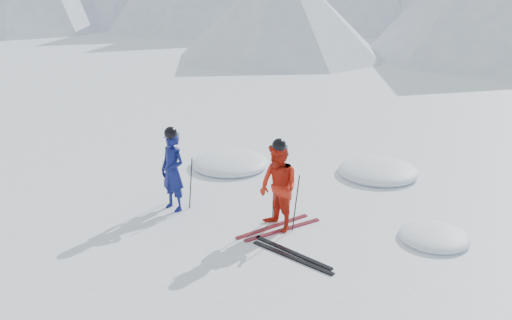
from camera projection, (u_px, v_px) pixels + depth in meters
The scene contains 12 objects.
ground at pixel (307, 242), 9.84m from camera, with size 160.00×160.00×0.00m, color white.
skier_blue at pixel (173, 171), 10.97m from camera, with size 0.61×0.40×1.66m, color #0E1454.
skier_red at pixel (278, 188), 10.09m from camera, with size 0.82×0.64×1.70m, color red.
pole_blue_left at pixel (169, 179), 11.35m from camera, with size 0.02×0.02×1.11m, color black.
pole_blue_right at pixel (191, 183), 11.09m from camera, with size 0.02×0.02×1.11m, color black.
pole_red_left at pixel (274, 194), 10.54m from camera, with size 0.02×0.02×1.13m, color black.
pole_red_right at pixel (296, 203), 10.11m from camera, with size 0.02×0.02×1.13m, color black.
ski_worn_left at pixel (273, 226), 10.43m from camera, with size 0.09×1.70×0.03m, color black.
ski_worn_right at pixel (283, 230), 10.29m from camera, with size 0.09×1.70×0.03m, color black.
ski_loose_a at pixel (292, 252), 9.46m from camera, with size 0.09×1.70×0.03m, color black.
ski_loose_b at pixel (292, 257), 9.29m from camera, with size 0.09×1.70×0.03m, color black.
snow_lumps at pixel (320, 184), 12.56m from camera, with size 8.48×6.87×0.43m.
Camera 1 is at (4.84, -7.42, 4.65)m, focal length 38.00 mm.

